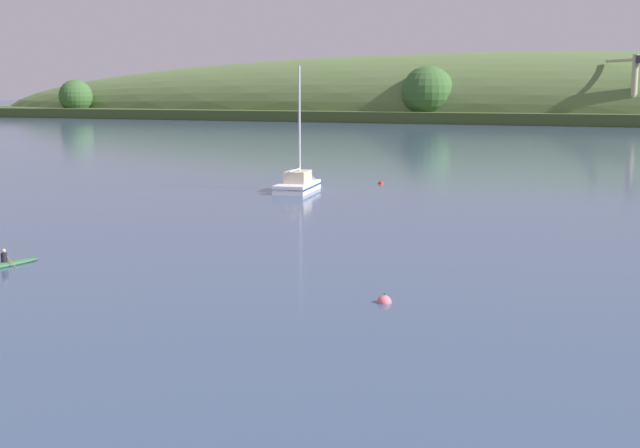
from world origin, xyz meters
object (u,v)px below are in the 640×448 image
Objects in this scene: dockside_crane at (633,91)px; canoe_with_paddler at (5,264)px; sailboat_midwater_white at (300,187)px; mooring_buoy_midchannel at (381,184)px; mooring_buoy_off_fishing_boat at (384,303)px.

dockside_crane is 4.55× the size of canoe_with_paddler.
sailboat_midwater_white is at bearing 11.80° from canoe_with_paddler.
dockside_crane is at bearing 6.39° from canoe_with_paddler.
sailboat_midwater_white is at bearing 128.61° from dockside_crane.
mooring_buoy_midchannel is 46.72m from mooring_buoy_off_fishing_boat.
mooring_buoy_off_fishing_boat is at bearing -76.32° from canoe_with_paddler.
mooring_buoy_off_fishing_boat is at bearing 135.45° from dockside_crane.
dockside_crane is at bearing -16.80° from sailboat_midwater_white.
sailboat_midwater_white is (-4.47, -171.36, -8.85)m from dockside_crane.
sailboat_midwater_white reaches higher than mooring_buoy_midchannel.
sailboat_midwater_white is 9.58m from mooring_buoy_midchannel.
dockside_crane is 29.07× the size of mooring_buoy_midchannel.
mooring_buoy_midchannel is (1.07, 45.01, -0.10)m from canoe_with_paddler.
dockside_crane is at bearing 89.94° from mooring_buoy_midchannel.
sailboat_midwater_white is at bearing -116.72° from mooring_buoy_midchannel.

